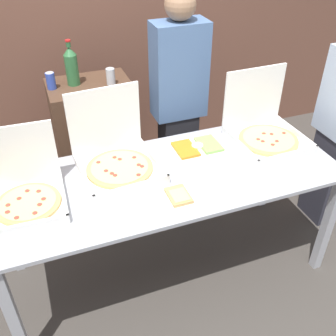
{
  "coord_description": "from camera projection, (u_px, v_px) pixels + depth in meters",
  "views": [
    {
      "loc": [
        -0.69,
        -1.84,
        2.32
      ],
      "look_at": [
        0.0,
        0.0,
        0.91
      ],
      "focal_mm": 42.0,
      "sensor_mm": 36.0,
      "label": 1
    }
  ],
  "objects": [
    {
      "name": "paper_plate_front_right",
      "position": [
        179.0,
        196.0,
        2.26
      ],
      "size": [
        0.23,
        0.23,
        0.03
      ],
      "color": "white",
      "rests_on": "buffet_table"
    },
    {
      "name": "soda_bottle",
      "position": [
        71.0,
        66.0,
        2.88
      ],
      "size": [
        0.1,
        0.1,
        0.34
      ],
      "color": "#2D6638",
      "rests_on": "sideboard_podium"
    },
    {
      "name": "sideboard_podium",
      "position": [
        96.0,
        145.0,
        3.29
      ],
      "size": [
        0.63,
        0.47,
        1.11
      ],
      "color": "#4C3323",
      "rests_on": "ground_plane"
    },
    {
      "name": "soda_can_colored",
      "position": [
        51.0,
        81.0,
        2.86
      ],
      "size": [
        0.07,
        0.07,
        0.12
      ],
      "color": "#334CB2",
      "rests_on": "sideboard_podium"
    },
    {
      "name": "pizza_box_far_left",
      "position": [
        265.0,
        129.0,
        2.75
      ],
      "size": [
        0.48,
        0.49,
        0.46
      ],
      "rotation": [
        0.0,
        0.0,
        0.02
      ],
      "color": "white",
      "rests_on": "buffet_table"
    },
    {
      "name": "veggie_tray",
      "position": [
        197.0,
        149.0,
        2.65
      ],
      "size": [
        0.38,
        0.26,
        0.05
      ],
      "color": "white",
      "rests_on": "buffet_table"
    },
    {
      "name": "soda_can_silver",
      "position": [
        111.0,
        76.0,
        2.93
      ],
      "size": [
        0.07,
        0.07,
        0.12
      ],
      "color": "silver",
      "rests_on": "sideboard_podium"
    },
    {
      "name": "ground_plane",
      "position": [
        168.0,
        266.0,
        2.95
      ],
      "size": [
        16.0,
        16.0,
        0.0
      ],
      "primitive_type": "plane",
      "color": "#423D38"
    },
    {
      "name": "buffet_table",
      "position": [
        168.0,
        187.0,
        2.51
      ],
      "size": [
        2.17,
        0.86,
        0.86
      ],
      "color": "#A8AAB2",
      "rests_on": "ground_plane"
    },
    {
      "name": "person_guest_cap",
      "position": [
        179.0,
        104.0,
        3.05
      ],
      "size": [
        0.4,
        0.22,
        1.79
      ],
      "rotation": [
        0.0,
        0.0,
        3.14
      ],
      "color": "black",
      "rests_on": "ground_plane"
    },
    {
      "name": "pizza_box_far_right",
      "position": [
        116.0,
        156.0,
        2.47
      ],
      "size": [
        0.51,
        0.52,
        0.47
      ],
      "rotation": [
        0.0,
        0.0,
        0.07
      ],
      "color": "white",
      "rests_on": "buffet_table"
    },
    {
      "name": "brick_wall_behind",
      "position": [
        99.0,
        16.0,
        3.43
      ],
      "size": [
        10.0,
        0.06,
        2.8
      ],
      "color": "brown",
      "rests_on": "ground_plane"
    },
    {
      "name": "pizza_box_near_right",
      "position": [
        26.0,
        192.0,
        2.2
      ],
      "size": [
        0.43,
        0.44,
        0.41
      ],
      "rotation": [
        0.0,
        0.0,
        -0.04
      ],
      "color": "white",
      "rests_on": "buffet_table"
    }
  ]
}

